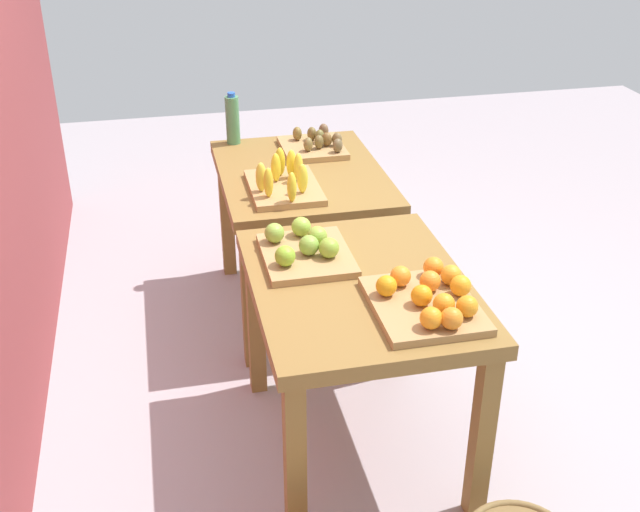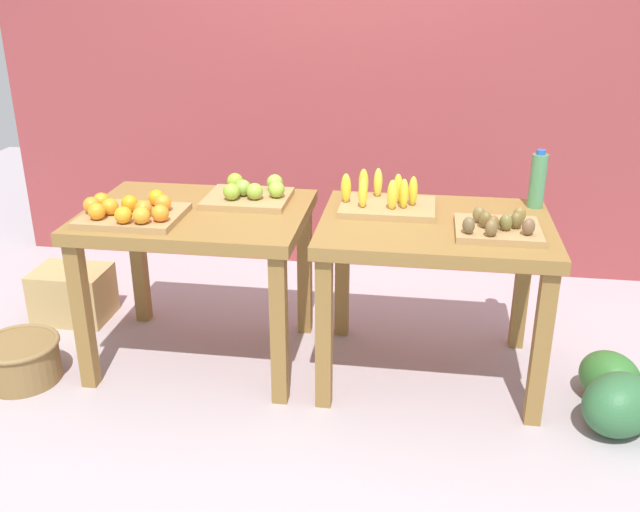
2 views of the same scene
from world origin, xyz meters
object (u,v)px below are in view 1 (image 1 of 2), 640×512
at_px(banana_crate, 284,182).
at_px(kiwi_bin, 315,145).
at_px(watermelon_pile, 317,209).
at_px(water_bottle, 233,119).
at_px(apple_bin, 305,249).
at_px(display_table_left, 359,308).
at_px(display_table_right, 301,192).
at_px(orange_bin, 429,298).

bearing_deg(banana_crate, kiwi_bin, -27.12).
height_order(kiwi_bin, watermelon_pile, kiwi_bin).
height_order(water_bottle, watermelon_pile, water_bottle).
bearing_deg(apple_bin, kiwi_bin, -14.05).
bearing_deg(banana_crate, apple_bin, 176.94).
height_order(display_table_left, apple_bin, apple_bin).
xyz_separation_m(display_table_right, banana_crate, (-0.24, 0.13, 0.16)).
relative_size(banana_crate, water_bottle, 1.62).
xyz_separation_m(display_table_right, kiwi_bin, (0.26, -0.13, 0.15)).
height_order(orange_bin, apple_bin, apple_bin).
distance_m(orange_bin, banana_crate, 1.17).
height_order(banana_crate, watermelon_pile, banana_crate).
relative_size(orange_bin, water_bottle, 1.62).
xyz_separation_m(orange_bin, water_bottle, (1.82, 0.46, 0.09)).
bearing_deg(apple_bin, display_table_right, -10.31).
bearing_deg(display_table_right, display_table_left, 180.00).
xyz_separation_m(display_table_left, water_bottle, (1.58, 0.28, 0.25)).
distance_m(display_table_right, apple_bin, 0.92).
bearing_deg(display_table_left, banana_crate, 8.23).
height_order(display_table_right, apple_bin, apple_bin).
distance_m(apple_bin, water_bottle, 1.37).
bearing_deg(kiwi_bin, water_bottle, 63.02).
distance_m(water_bottle, watermelon_pile, 1.06).
relative_size(display_table_right, orange_bin, 2.31).
distance_m(display_table_right, watermelon_pile, 1.10).
bearing_deg(kiwi_bin, watermelon_pile, -13.04).
bearing_deg(display_table_left, watermelon_pile, -7.77).
relative_size(orange_bin, banana_crate, 1.00).
distance_m(display_table_right, water_bottle, 0.60).
height_order(display_table_left, kiwi_bin, kiwi_bin).
bearing_deg(display_table_right, watermelon_pile, -16.90).
bearing_deg(orange_bin, display_table_left, 37.80).
relative_size(apple_bin, watermelon_pile, 0.56).
height_order(display_table_right, water_bottle, water_bottle).
height_order(apple_bin, banana_crate, banana_crate).
relative_size(orange_bin, kiwi_bin, 1.25).
relative_size(display_table_right, kiwi_bin, 2.89).
xyz_separation_m(display_table_right, orange_bin, (-1.36, -0.19, 0.16)).
height_order(display_table_left, orange_bin, orange_bin).
relative_size(apple_bin, water_bottle, 1.44).
height_order(banana_crate, water_bottle, water_bottle).
relative_size(banana_crate, watermelon_pile, 0.63).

